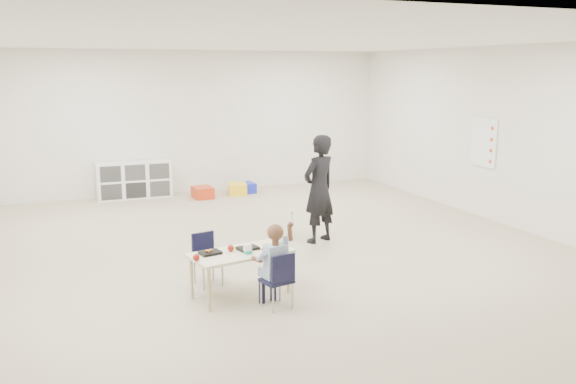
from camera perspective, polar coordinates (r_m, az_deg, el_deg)
name	(u,v)px	position (r m, az deg, el deg)	size (l,w,h in m)	color
room	(269,149)	(8.02, -1.78, 4.01)	(9.00, 9.02, 2.80)	#BAAD8F
table	(241,273)	(6.70, -4.45, -7.59)	(1.18, 0.75, 0.50)	beige
chair_near	(277,280)	(6.36, -1.08, -8.19)	(0.29, 0.27, 0.60)	black
chair_far	(208,260)	(7.04, -7.49, -6.33)	(0.29, 0.27, 0.60)	black
child	(277,264)	(6.30, -1.08, -6.72)	(0.40, 0.40, 0.94)	#A7C5E2
lunch_tray_near	(248,248)	(6.70, -3.79, -5.26)	(0.22, 0.16, 0.03)	black
lunch_tray_far	(210,253)	(6.57, -7.29, -5.66)	(0.22, 0.16, 0.03)	black
milk_carton	(248,250)	(6.52, -3.80, -5.40)	(0.07, 0.07, 0.10)	white
bread_roll	(267,246)	(6.69, -2.01, -5.10)	(0.09, 0.09, 0.07)	tan
apple_near	(231,248)	(6.64, -5.37, -5.26)	(0.07, 0.07, 0.07)	maroon
apple_far	(196,258)	(6.36, -8.58, -6.08)	(0.07, 0.07, 0.07)	maroon
cubby_shelf	(134,180)	(12.03, -14.19, 1.11)	(1.40, 0.40, 0.70)	white
rules_poster	(484,142)	(10.55, 17.85, 4.44)	(0.02, 0.60, 0.80)	white
adult	(319,189)	(8.62, 2.92, 0.28)	(0.56, 0.37, 1.54)	black
bin_red	(203,192)	(11.80, -7.99, -0.04)	(0.34, 0.44, 0.22)	red
bin_yellow	(237,189)	(12.09, -4.76, 0.31)	(0.34, 0.44, 0.22)	yellow
bin_blue	(246,188)	(12.25, -3.97, 0.42)	(0.32, 0.41, 0.20)	#1925C1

